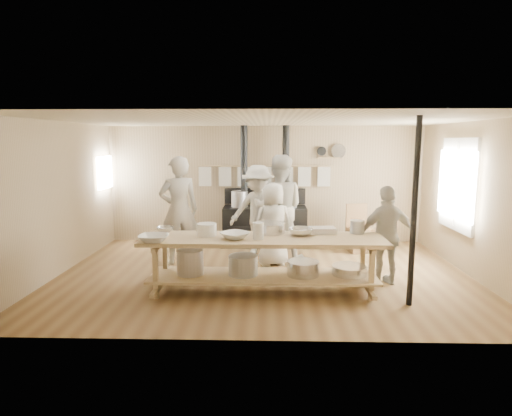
# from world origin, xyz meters

# --- Properties ---
(ground) EXTENTS (7.00, 7.00, 0.00)m
(ground) POSITION_xyz_m (0.00, 0.00, 0.00)
(ground) COLOR brown
(ground) RESTS_ON ground
(room_shell) EXTENTS (7.00, 7.00, 7.00)m
(room_shell) POSITION_xyz_m (0.00, 0.00, 1.62)
(room_shell) COLOR tan
(room_shell) RESTS_ON ground
(window_right) EXTENTS (0.09, 1.50, 1.65)m
(window_right) POSITION_xyz_m (3.47, 0.60, 1.50)
(window_right) COLOR beige
(window_right) RESTS_ON ground
(left_opening) EXTENTS (0.00, 0.90, 0.90)m
(left_opening) POSITION_xyz_m (-3.45, 2.00, 1.60)
(left_opening) COLOR white
(left_opening) RESTS_ON ground
(stove) EXTENTS (1.90, 0.75, 2.60)m
(stove) POSITION_xyz_m (-0.01, 2.12, 0.52)
(stove) COLOR black
(stove) RESTS_ON ground
(towel_rail) EXTENTS (3.00, 0.04, 0.47)m
(towel_rail) POSITION_xyz_m (0.00, 2.40, 1.56)
(towel_rail) COLOR #9E7E5A
(towel_rail) RESTS_ON ground
(back_wall_shelf) EXTENTS (0.63, 0.14, 0.32)m
(back_wall_shelf) POSITION_xyz_m (1.46, 2.43, 2.00)
(back_wall_shelf) COLOR #9E7E5A
(back_wall_shelf) RESTS_ON ground
(prep_table) EXTENTS (3.60, 0.90, 0.85)m
(prep_table) POSITION_xyz_m (-0.01, -0.90, 0.52)
(prep_table) COLOR #9E7E5A
(prep_table) RESTS_ON ground
(support_post) EXTENTS (0.08, 0.08, 2.60)m
(support_post) POSITION_xyz_m (2.05, -1.35, 1.30)
(support_post) COLOR black
(support_post) RESTS_ON ground
(cook_far_left) EXTENTS (0.85, 0.71, 2.00)m
(cook_far_left) POSITION_xyz_m (-1.58, 0.65, 1.00)
(cook_far_left) COLOR beige
(cook_far_left) RESTS_ON ground
(cook_left) EXTENTS (1.05, 0.85, 2.02)m
(cook_left) POSITION_xyz_m (0.28, 0.96, 1.01)
(cook_left) COLOR beige
(cook_left) RESTS_ON ground
(cook_center) EXTENTS (0.86, 0.70, 1.53)m
(cook_center) POSITION_xyz_m (0.16, 0.53, 0.77)
(cook_center) COLOR beige
(cook_center) RESTS_ON ground
(cook_right) EXTENTS (0.99, 0.57, 1.58)m
(cook_right) POSITION_xyz_m (1.95, -0.46, 0.79)
(cook_right) COLOR beige
(cook_right) RESTS_ON ground
(cook_by_window) EXTENTS (1.32, 1.01, 1.80)m
(cook_by_window) POSITION_xyz_m (-0.13, 1.27, 0.90)
(cook_by_window) COLOR beige
(cook_by_window) RESTS_ON ground
(chair) EXTENTS (0.54, 0.54, 0.98)m
(chair) POSITION_xyz_m (1.97, 1.60, 0.29)
(chair) COLOR brown
(chair) RESTS_ON ground
(bowl_white_a) EXTENTS (0.43, 0.43, 0.10)m
(bowl_white_a) POSITION_xyz_m (-1.55, -1.23, 0.90)
(bowl_white_a) COLOR white
(bowl_white_a) RESTS_ON prep_table
(bowl_steel_a) EXTENTS (0.38, 0.38, 0.08)m
(bowl_steel_a) POSITION_xyz_m (-1.55, -0.57, 0.89)
(bowl_steel_a) COLOR silver
(bowl_steel_a) RESTS_ON prep_table
(bowl_white_b) EXTENTS (0.56, 0.56, 0.10)m
(bowl_white_b) POSITION_xyz_m (-0.41, -1.00, 0.90)
(bowl_white_b) COLOR white
(bowl_white_b) RESTS_ON prep_table
(bowl_steel_b) EXTENTS (0.37, 0.37, 0.11)m
(bowl_steel_b) POSITION_xyz_m (0.57, -0.76, 0.91)
(bowl_steel_b) COLOR silver
(bowl_steel_b) RESTS_ON prep_table
(roasting_pan) EXTENTS (0.42, 0.29, 0.09)m
(roasting_pan) POSITION_xyz_m (0.92, -0.57, 0.89)
(roasting_pan) COLOR #B2B2B7
(roasting_pan) RESTS_ON prep_table
(mixing_bowl_large) EXTENTS (0.54, 0.54, 0.16)m
(mixing_bowl_large) POSITION_xyz_m (0.09, -0.57, 0.93)
(mixing_bowl_large) COLOR silver
(mixing_bowl_large) RESTS_ON prep_table
(bucket_galv) EXTENTS (0.22, 0.22, 0.20)m
(bucket_galv) POSITION_xyz_m (1.46, -0.57, 0.95)
(bucket_galv) COLOR gray
(bucket_galv) RESTS_ON prep_table
(deep_bowl_enamel) EXTENTS (0.34, 0.34, 0.19)m
(deep_bowl_enamel) POSITION_xyz_m (-0.86, -0.80, 0.94)
(deep_bowl_enamel) COLOR white
(deep_bowl_enamel) RESTS_ON prep_table
(pitcher) EXTENTS (0.21, 0.21, 0.25)m
(pitcher) POSITION_xyz_m (-0.07, -1.03, 0.97)
(pitcher) COLOR white
(pitcher) RESTS_ON prep_table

